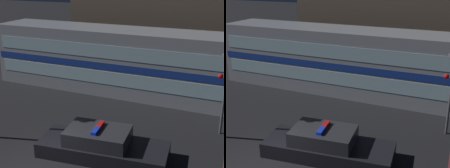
# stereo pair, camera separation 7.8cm
# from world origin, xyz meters

# --- Properties ---
(train) EXTENTS (15.07, 2.85, 3.65)m
(train) POSITION_xyz_m (-0.48, 8.93, 1.82)
(train) COLOR #999EA5
(train) RESTS_ON ground_plane
(police_car) EXTENTS (5.04, 2.30, 1.23)m
(police_car) POSITION_xyz_m (1.74, 2.08, 0.45)
(police_car) COLOR black
(police_car) RESTS_ON ground_plane
(building_left) EXTENTS (11.24, 6.63, 8.41)m
(building_left) POSITION_xyz_m (-0.06, 15.88, 4.20)
(building_left) COLOR brown
(building_left) RESTS_ON ground_plane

